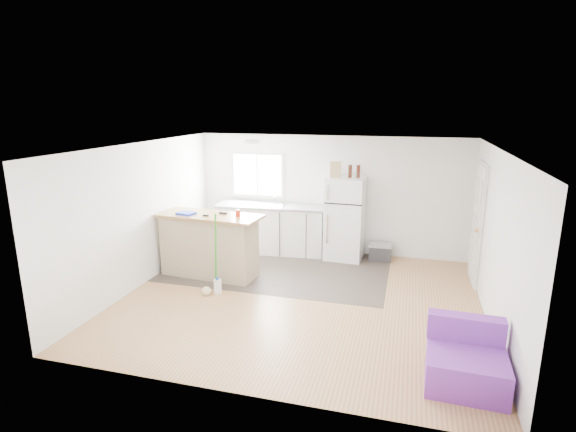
% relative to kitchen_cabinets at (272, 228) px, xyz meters
% --- Properties ---
extents(room, '(5.51, 5.01, 2.41)m').
position_rel_kitchen_cabinets_xyz_m(room, '(1.15, -2.15, 0.69)').
color(room, '#A56C45').
rests_on(room, ground).
extents(vinyl_zone, '(4.05, 2.50, 0.00)m').
position_rel_kitchen_cabinets_xyz_m(vinyl_zone, '(0.42, -0.90, -0.51)').
color(vinyl_zone, '#382F2A').
rests_on(vinyl_zone, floor).
extents(window, '(1.18, 0.06, 0.98)m').
position_rel_kitchen_cabinets_xyz_m(window, '(-0.40, 0.33, 1.04)').
color(window, white).
rests_on(window, back_wall).
extents(interior_door, '(0.11, 0.92, 2.10)m').
position_rel_kitchen_cabinets_xyz_m(interior_door, '(3.87, -0.61, 0.51)').
color(interior_door, white).
rests_on(interior_door, right_wall).
extents(ceiling_fixture, '(0.30, 0.30, 0.07)m').
position_rel_kitchen_cabinets_xyz_m(ceiling_fixture, '(-0.05, -0.95, 1.85)').
color(ceiling_fixture, white).
rests_on(ceiling_fixture, ceiling).
extents(kitchen_cabinets, '(2.28, 0.87, 1.29)m').
position_rel_kitchen_cabinets_xyz_m(kitchen_cabinets, '(0.00, 0.00, 0.00)').
color(kitchen_cabinets, white).
rests_on(kitchen_cabinets, floor).
extents(peninsula, '(1.89, 0.85, 1.13)m').
position_rel_kitchen_cabinets_xyz_m(peninsula, '(-0.67, -1.58, 0.06)').
color(peninsula, tan).
rests_on(peninsula, floor).
extents(refrigerator, '(0.75, 0.72, 1.64)m').
position_rel_kitchen_cabinets_xyz_m(refrigerator, '(1.52, -0.01, 0.31)').
color(refrigerator, white).
rests_on(refrigerator, floor).
extents(cooler, '(0.46, 0.33, 0.34)m').
position_rel_kitchen_cabinets_xyz_m(cooler, '(2.23, 0.05, -0.33)').
color(cooler, '#313033').
rests_on(cooler, floor).
extents(purple_seat, '(0.87, 0.82, 0.69)m').
position_rel_kitchen_cabinets_xyz_m(purple_seat, '(3.43, -3.79, -0.26)').
color(purple_seat, purple).
rests_on(purple_seat, floor).
extents(cleaner_jug, '(0.15, 0.13, 0.27)m').
position_rel_kitchen_cabinets_xyz_m(cleaner_jug, '(-0.21, -2.28, -0.39)').
color(cleaner_jug, white).
rests_on(cleaner_jug, floor).
extents(mop, '(0.32, 0.37, 1.39)m').
position_rel_kitchen_cabinets_xyz_m(mop, '(-0.32, -2.37, -0.28)').
color(mop, green).
rests_on(mop, floor).
extents(red_cup, '(0.10, 0.10, 0.12)m').
position_rel_kitchen_cabinets_xyz_m(red_cup, '(-0.10, -1.57, 0.68)').
color(red_cup, red).
rests_on(red_cup, peninsula).
extents(blue_tray, '(0.34, 0.28, 0.04)m').
position_rel_kitchen_cabinets_xyz_m(blue_tray, '(-1.04, -1.66, 0.64)').
color(blue_tray, '#152DC5').
rests_on(blue_tray, peninsula).
extents(tool_a, '(0.15, 0.08, 0.03)m').
position_rel_kitchen_cabinets_xyz_m(tool_a, '(-0.43, -1.46, 0.63)').
color(tool_a, black).
rests_on(tool_a, peninsula).
extents(tool_b, '(0.10, 0.04, 0.03)m').
position_rel_kitchen_cabinets_xyz_m(tool_b, '(-0.65, -1.70, 0.63)').
color(tool_b, black).
rests_on(tool_b, peninsula).
extents(cardboard_box, '(0.21, 0.12, 0.30)m').
position_rel_kitchen_cabinets_xyz_m(cardboard_box, '(1.32, -0.07, 1.28)').
color(cardboard_box, tan).
rests_on(cardboard_box, refrigerator).
extents(bottle_left, '(0.09, 0.09, 0.25)m').
position_rel_kitchen_cabinets_xyz_m(bottle_left, '(1.60, -0.06, 1.25)').
color(bottle_left, '#38140A').
rests_on(bottle_left, refrigerator).
extents(bottle_right, '(0.08, 0.08, 0.25)m').
position_rel_kitchen_cabinets_xyz_m(bottle_right, '(1.75, -0.04, 1.25)').
color(bottle_right, '#38140A').
rests_on(bottle_right, refrigerator).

